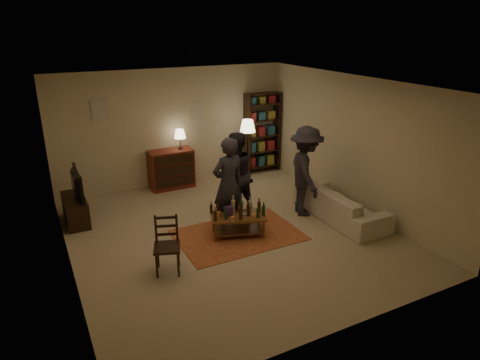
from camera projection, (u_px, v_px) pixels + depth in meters
floor at (231, 233)px, 7.87m from camera, size 6.00×6.00×0.00m
room_shell at (145, 110)px, 9.44m from camera, size 6.00×6.00×6.00m
rug at (238, 235)px, 7.80m from camera, size 2.20×1.50×0.01m
coffee_table at (238, 217)px, 7.67m from camera, size 1.09×0.82×0.74m
dining_chair at (167, 243)px, 6.55m from camera, size 0.51×0.51×0.92m
tv_stand at (75, 203)px, 8.19m from camera, size 0.40×1.00×1.06m
dresser at (172, 168)px, 9.88m from camera, size 1.00×0.50×1.36m
bookshelf at (262, 132)px, 10.78m from camera, size 0.90×0.34×2.02m
floor_lamp at (248, 130)px, 9.96m from camera, size 0.36×0.36×1.52m
sofa at (340, 204)px, 8.37m from camera, size 0.81×2.08×0.61m
person_left at (228, 184)px, 7.78m from camera, size 0.70×0.51×1.76m
person_right at (235, 174)px, 8.40m from camera, size 0.91×0.76×1.69m
person_by_sofa at (306, 171)px, 8.37m from camera, size 1.01×1.31×1.80m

